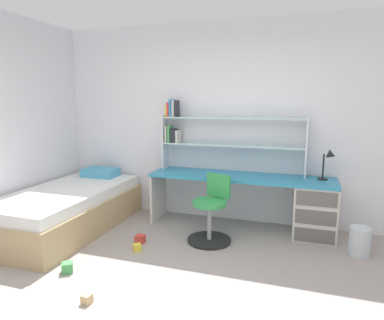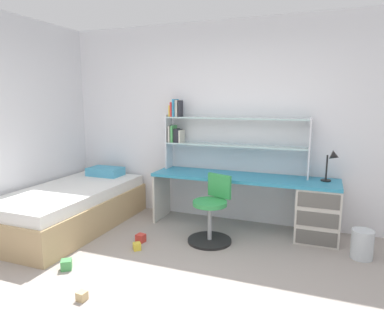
{
  "view_description": "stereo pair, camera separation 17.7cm",
  "coord_description": "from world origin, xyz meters",
  "px_view_note": "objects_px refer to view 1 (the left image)",
  "views": [
    {
      "loc": [
        0.99,
        -2.36,
        1.66
      ],
      "look_at": [
        -0.2,
        1.22,
        1.0
      ],
      "focal_mm": 32.04,
      "sensor_mm": 36.0,
      "label": 1
    },
    {
      "loc": [
        1.15,
        -2.3,
        1.66
      ],
      "look_at": [
        -0.2,
        1.22,
        1.0
      ],
      "focal_mm": 32.04,
      "sensor_mm": 36.0,
      "label": 2
    }
  ],
  "objects_px": {
    "swivel_chair": "(211,216)",
    "toy_block_green_0": "(67,267)",
    "bed_platform": "(67,209)",
    "desk": "(291,202)",
    "bookshelf_hutch": "(214,132)",
    "toy_block_red_2": "(140,239)",
    "desk_lamp": "(329,160)",
    "toy_block_yellow_1": "(137,247)",
    "toy_block_natural_3": "(87,299)",
    "waste_bin": "(360,241)"
  },
  "relations": [
    {
      "from": "toy_block_green_0",
      "to": "toy_block_yellow_1",
      "type": "height_order",
      "value": "toy_block_green_0"
    },
    {
      "from": "waste_bin",
      "to": "toy_block_red_2",
      "type": "bearing_deg",
      "value": -168.76
    },
    {
      "from": "desk",
      "to": "toy_block_green_0",
      "type": "height_order",
      "value": "desk"
    },
    {
      "from": "toy_block_natural_3",
      "to": "waste_bin",
      "type": "bearing_deg",
      "value": 37.01
    },
    {
      "from": "toy_block_yellow_1",
      "to": "swivel_chair",
      "type": "bearing_deg",
      "value": 37.32
    },
    {
      "from": "bed_platform",
      "to": "toy_block_green_0",
      "type": "relative_size",
      "value": 20.85
    },
    {
      "from": "swivel_chair",
      "to": "toy_block_green_0",
      "type": "relative_size",
      "value": 7.87
    },
    {
      "from": "toy_block_green_0",
      "to": "toy_block_natural_3",
      "type": "distance_m",
      "value": 0.62
    },
    {
      "from": "bookshelf_hutch",
      "to": "desk_lamp",
      "type": "bearing_deg",
      "value": -4.21
    },
    {
      "from": "toy_block_green_0",
      "to": "toy_block_yellow_1",
      "type": "relative_size",
      "value": 1.23
    },
    {
      "from": "desk",
      "to": "toy_block_yellow_1",
      "type": "distance_m",
      "value": 1.94
    },
    {
      "from": "swivel_chair",
      "to": "toy_block_natural_3",
      "type": "relative_size",
      "value": 10.41
    },
    {
      "from": "toy_block_yellow_1",
      "to": "toy_block_red_2",
      "type": "height_order",
      "value": "toy_block_red_2"
    },
    {
      "from": "desk",
      "to": "toy_block_red_2",
      "type": "bearing_deg",
      "value": -152.53
    },
    {
      "from": "desk_lamp",
      "to": "toy_block_red_2",
      "type": "bearing_deg",
      "value": -156.03
    },
    {
      "from": "toy_block_yellow_1",
      "to": "toy_block_red_2",
      "type": "bearing_deg",
      "value": 108.23
    },
    {
      "from": "desk_lamp",
      "to": "toy_block_red_2",
      "type": "distance_m",
      "value": 2.43
    },
    {
      "from": "desk_lamp",
      "to": "toy_block_green_0",
      "type": "height_order",
      "value": "desk_lamp"
    },
    {
      "from": "desk_lamp",
      "to": "swivel_chair",
      "type": "height_order",
      "value": "desk_lamp"
    },
    {
      "from": "desk_lamp",
      "to": "toy_block_green_0",
      "type": "xyz_separation_m",
      "value": [
        -2.42,
        -1.77,
        -0.91
      ]
    },
    {
      "from": "waste_bin",
      "to": "toy_block_yellow_1",
      "type": "bearing_deg",
      "value": -163.71
    },
    {
      "from": "toy_block_yellow_1",
      "to": "toy_block_natural_3",
      "type": "distance_m",
      "value": 1.03
    },
    {
      "from": "desk_lamp",
      "to": "toy_block_red_2",
      "type": "height_order",
      "value": "desk_lamp"
    },
    {
      "from": "waste_bin",
      "to": "toy_block_natural_3",
      "type": "bearing_deg",
      "value": -142.99
    },
    {
      "from": "bookshelf_hutch",
      "to": "desk_lamp",
      "type": "xyz_separation_m",
      "value": [
        1.45,
        -0.11,
        -0.28
      ]
    },
    {
      "from": "toy_block_natural_3",
      "to": "toy_block_green_0",
      "type": "bearing_deg",
      "value": 142.33
    },
    {
      "from": "toy_block_natural_3",
      "to": "toy_block_red_2",
      "type": "bearing_deg",
      "value": 96.22
    },
    {
      "from": "desk",
      "to": "toy_block_red_2",
      "type": "relative_size",
      "value": 24.54
    },
    {
      "from": "bookshelf_hutch",
      "to": "swivel_chair",
      "type": "relative_size",
      "value": 2.42
    },
    {
      "from": "desk",
      "to": "desk_lamp",
      "type": "height_order",
      "value": "desk_lamp"
    },
    {
      "from": "desk_lamp",
      "to": "toy_block_yellow_1",
      "type": "xyz_separation_m",
      "value": [
        -2.0,
        -1.12,
        -0.92
      ]
    },
    {
      "from": "desk",
      "to": "bed_platform",
      "type": "height_order",
      "value": "desk"
    },
    {
      "from": "toy_block_yellow_1",
      "to": "toy_block_red_2",
      "type": "distance_m",
      "value": 0.22
    },
    {
      "from": "swivel_chair",
      "to": "desk",
      "type": "bearing_deg",
      "value": 30.92
    },
    {
      "from": "bookshelf_hutch",
      "to": "toy_block_red_2",
      "type": "relative_size",
      "value": 20.05
    },
    {
      "from": "desk_lamp",
      "to": "bed_platform",
      "type": "distance_m",
      "value": 3.33
    },
    {
      "from": "desk",
      "to": "swivel_chair",
      "type": "xyz_separation_m",
      "value": [
        -0.88,
        -0.53,
        -0.1
      ]
    },
    {
      "from": "bed_platform",
      "to": "desk_lamp",
      "type": "bearing_deg",
      "value": 14.32
    },
    {
      "from": "swivel_chair",
      "to": "toy_block_natural_3",
      "type": "distance_m",
      "value": 1.71
    },
    {
      "from": "swivel_chair",
      "to": "toy_block_natural_3",
      "type": "bearing_deg",
      "value": -112.13
    },
    {
      "from": "toy_block_natural_3",
      "to": "desk_lamp",
      "type": "bearing_deg",
      "value": 48.06
    },
    {
      "from": "bed_platform",
      "to": "toy_block_natural_3",
      "type": "relative_size",
      "value": 27.58
    },
    {
      "from": "desk",
      "to": "bookshelf_hutch",
      "type": "xyz_separation_m",
      "value": [
        -1.04,
        0.17,
        0.83
      ]
    },
    {
      "from": "desk_lamp",
      "to": "waste_bin",
      "type": "bearing_deg",
      "value": -52.81
    },
    {
      "from": "desk",
      "to": "toy_block_natural_3",
      "type": "distance_m",
      "value": 2.61
    },
    {
      "from": "swivel_chair",
      "to": "waste_bin",
      "type": "relative_size",
      "value": 2.54
    },
    {
      "from": "toy_block_yellow_1",
      "to": "toy_block_natural_3",
      "type": "relative_size",
      "value": 1.07
    },
    {
      "from": "bed_platform",
      "to": "toy_block_red_2",
      "type": "distance_m",
      "value": 1.12
    },
    {
      "from": "desk_lamp",
      "to": "toy_block_green_0",
      "type": "distance_m",
      "value": 3.13
    },
    {
      "from": "swivel_chair",
      "to": "toy_block_green_0",
      "type": "distance_m",
      "value": 1.65
    }
  ]
}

